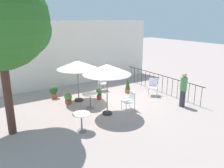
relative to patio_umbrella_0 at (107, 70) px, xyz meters
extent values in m
plane|color=#AD978F|center=(0.84, 1.02, -2.02)|extent=(60.00, 60.00, 0.00)
cube|color=white|center=(0.84, 5.28, -0.04)|extent=(10.97, 0.30, 3.96)
cube|color=black|center=(4.19, 1.02, -1.02)|extent=(0.03, 5.83, 0.03)
cylinder|color=black|center=(4.19, -1.71, -1.52)|extent=(0.02, 0.02, 1.00)
cylinder|color=black|center=(4.19, -1.35, -1.52)|extent=(0.02, 0.02, 1.00)
cylinder|color=black|center=(4.19, -0.99, -1.52)|extent=(0.02, 0.02, 1.00)
cylinder|color=black|center=(4.19, -0.62, -1.52)|extent=(0.02, 0.02, 1.00)
cylinder|color=black|center=(4.19, -0.26, -1.52)|extent=(0.02, 0.02, 1.00)
cylinder|color=black|center=(4.19, 0.11, -1.52)|extent=(0.02, 0.02, 1.00)
cylinder|color=black|center=(4.19, 0.47, -1.52)|extent=(0.02, 0.02, 1.00)
cylinder|color=black|center=(4.19, 0.83, -1.52)|extent=(0.02, 0.02, 1.00)
cylinder|color=black|center=(4.19, 1.20, -1.52)|extent=(0.02, 0.02, 1.00)
cylinder|color=black|center=(4.19, 1.56, -1.52)|extent=(0.02, 0.02, 1.00)
cylinder|color=black|center=(4.19, 1.93, -1.52)|extent=(0.02, 0.02, 1.00)
cylinder|color=black|center=(4.19, 2.29, -1.52)|extent=(0.02, 0.02, 1.00)
cylinder|color=black|center=(4.19, 2.66, -1.52)|extent=(0.02, 0.02, 1.00)
cylinder|color=black|center=(4.19, 3.02, -1.52)|extent=(0.02, 0.02, 1.00)
cylinder|color=black|center=(4.19, 3.38, -1.52)|extent=(0.02, 0.02, 1.00)
cylinder|color=black|center=(4.19, 3.75, -1.52)|extent=(0.02, 0.02, 1.00)
cylinder|color=#4D2E26|center=(-3.86, 0.43, -0.58)|extent=(0.29, 0.29, 2.89)
sphere|color=#29622F|center=(-3.03, 0.76, 1.70)|extent=(1.99, 1.99, 1.99)
cylinder|color=#2D2D2D|center=(0.00, 0.00, -1.98)|extent=(0.44, 0.44, 0.08)
cylinder|color=slate|center=(0.00, 0.00, -0.89)|extent=(0.04, 0.04, 2.25)
cone|color=beige|center=(0.00, 0.00, 0.02)|extent=(2.08, 2.08, 0.43)
sphere|color=slate|center=(0.00, 0.00, 0.26)|extent=(0.06, 0.06, 0.06)
cylinder|color=#2D2D2D|center=(-0.35, 2.23, -1.98)|extent=(0.44, 0.44, 0.08)
cylinder|color=slate|center=(-0.35, 2.23, -0.97)|extent=(0.04, 0.04, 2.11)
cone|color=beige|center=(-0.35, 2.23, -0.12)|extent=(2.03, 2.03, 0.42)
sphere|color=slate|center=(-0.35, 2.23, 0.11)|extent=(0.06, 0.06, 0.06)
cylinder|color=white|center=(-1.64, -0.84, -1.32)|extent=(0.67, 0.67, 0.02)
cylinder|color=slate|center=(-1.64, -0.84, -1.67)|extent=(0.06, 0.06, 0.69)
cylinder|color=slate|center=(-1.64, -0.84, -2.01)|extent=(0.37, 0.37, 0.03)
cylinder|color=white|center=(-0.29, 1.04, -1.33)|extent=(0.73, 0.73, 0.02)
cylinder|color=slate|center=(-0.29, 1.04, -1.68)|extent=(0.06, 0.06, 0.68)
cylinder|color=slate|center=(-0.29, 1.04, -2.01)|extent=(0.40, 0.40, 0.03)
cube|color=white|center=(1.06, -0.11, -1.60)|extent=(0.54, 0.56, 0.04)
cube|color=white|center=(1.28, -0.14, -1.37)|extent=(0.11, 0.47, 0.41)
cube|color=white|center=(1.10, 0.12, -1.48)|extent=(0.43, 0.10, 0.03)
cube|color=white|center=(1.03, -0.33, -1.48)|extent=(0.43, 0.10, 0.03)
cylinder|color=white|center=(0.88, 0.15, -1.82)|extent=(0.04, 0.04, 0.40)
cylinder|color=white|center=(0.81, -0.30, -1.82)|extent=(0.04, 0.04, 0.40)
cylinder|color=white|center=(1.31, 0.09, -1.82)|extent=(0.04, 0.04, 0.40)
cylinder|color=white|center=(1.25, -0.37, -1.82)|extent=(0.04, 0.04, 0.40)
cube|color=white|center=(3.41, 0.78, -1.56)|extent=(0.70, 0.70, 0.04)
cube|color=white|center=(3.58, 0.93, -1.31)|extent=(0.36, 0.37, 0.45)
cube|color=white|center=(3.26, 0.94, -1.44)|extent=(0.35, 0.34, 0.03)
cube|color=white|center=(3.57, 0.61, -1.44)|extent=(0.35, 0.34, 0.03)
cylinder|color=white|center=(3.09, 0.78, -1.80)|extent=(0.04, 0.04, 0.44)
cylinder|color=white|center=(3.41, 0.45, -1.80)|extent=(0.04, 0.04, 0.44)
cylinder|color=white|center=(3.42, 1.10, -1.80)|extent=(0.04, 0.04, 0.44)
cylinder|color=white|center=(3.74, 0.77, -1.80)|extent=(0.04, 0.04, 0.44)
cube|color=silver|center=(1.57, 3.04, -1.58)|extent=(0.50, 0.51, 0.04)
cube|color=silver|center=(1.37, 3.07, -1.35)|extent=(0.10, 0.43, 0.42)
cube|color=silver|center=(1.53, 2.84, -1.46)|extent=(0.39, 0.10, 0.03)
cube|color=silver|center=(1.60, 3.24, -1.46)|extent=(0.39, 0.10, 0.03)
cylinder|color=silver|center=(1.73, 2.80, -1.81)|extent=(0.04, 0.04, 0.42)
cylinder|color=silver|center=(1.79, 3.21, -1.81)|extent=(0.04, 0.04, 0.42)
cylinder|color=silver|center=(1.34, 2.87, -1.81)|extent=(0.04, 0.04, 0.42)
cylinder|color=silver|center=(1.40, 3.27, -1.81)|extent=(0.04, 0.04, 0.42)
cylinder|color=brown|center=(0.65, 1.86, -1.89)|extent=(0.26, 0.26, 0.27)
cylinder|color=#382819|center=(0.65, 1.86, -1.76)|extent=(0.23, 0.23, 0.02)
sphere|color=#3C7735|center=(0.65, 1.86, -1.61)|extent=(0.33, 0.33, 0.33)
cylinder|color=#A55532|center=(2.53, 1.89, -1.90)|extent=(0.30, 0.30, 0.24)
cylinder|color=#382819|center=(2.53, 1.89, -1.80)|extent=(0.26, 0.26, 0.02)
cone|color=#295321|center=(2.53, 1.89, -1.45)|extent=(0.28, 0.28, 0.67)
cylinder|color=#BB5C42|center=(-1.29, 3.31, -1.89)|extent=(0.29, 0.29, 0.26)
cylinder|color=#382819|center=(-1.29, 3.31, -1.77)|extent=(0.26, 0.26, 0.02)
sphere|color=#275320|center=(-1.29, 3.31, -1.58)|extent=(0.42, 0.42, 0.42)
cylinder|color=#BA5334|center=(-0.96, 2.14, -1.93)|extent=(0.33, 0.33, 0.19)
cylinder|color=#382819|center=(-0.96, 2.14, -1.84)|extent=(0.29, 0.29, 0.02)
sphere|color=#4E9238|center=(-0.96, 2.14, -1.67)|extent=(0.38, 0.38, 0.38)
sphere|color=#E53662|center=(-1.00, 2.28, -1.62)|extent=(0.08, 0.08, 0.08)
sphere|color=#E53662|center=(-1.09, 2.09, -1.64)|extent=(0.11, 0.11, 0.11)
sphere|color=#E53662|center=(-0.88, 2.05, -1.68)|extent=(0.08, 0.08, 0.08)
sphere|color=#E53662|center=(-0.85, 2.26, -1.71)|extent=(0.11, 0.11, 0.11)
cylinder|color=#33333D|center=(3.51, -1.18, -1.62)|extent=(0.26, 0.26, 0.81)
cylinder|color=#4A934E|center=(3.51, -1.18, -0.89)|extent=(0.41, 0.41, 0.64)
sphere|color=tan|center=(3.51, -1.18, -0.47)|extent=(0.22, 0.22, 0.22)
camera|label=1|loc=(-4.84, -7.90, 2.06)|focal=36.16mm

